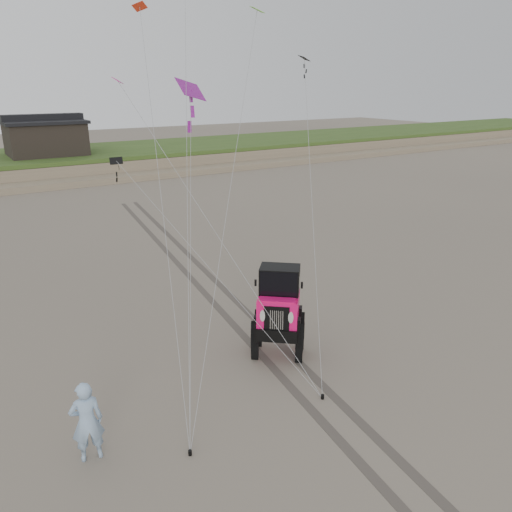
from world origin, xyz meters
name	(u,v)px	position (x,y,z in m)	size (l,w,h in m)	color
ground	(277,395)	(0.00, 0.00, 0.00)	(160.00, 160.00, 0.00)	#6B6054
dune_ridge	(23,166)	(0.00, 37.50, 0.82)	(160.00, 14.25, 1.73)	#7A6B54
cabin	(45,137)	(2.00, 37.00, 3.24)	(6.40, 5.40, 3.35)	black
jeep	(278,322)	(1.15, 1.60, 1.06)	(2.45, 5.69, 2.12)	#FF0F69
man	(87,421)	(-4.58, 0.26, 0.91)	(0.67, 0.44, 1.83)	#85ADCD
kite_flock	(197,60)	(2.87, 9.58, 8.30)	(6.73, 5.94, 6.49)	#8D198B
stake_main	(190,453)	(-2.80, -0.79, 0.06)	(0.08, 0.08, 0.12)	black
stake_aux	(323,397)	(0.85, -0.76, 0.06)	(0.08, 0.08, 0.12)	black
tire_tracks	(203,280)	(2.00, 8.00, 0.00)	(5.22, 29.74, 0.01)	#4C443D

